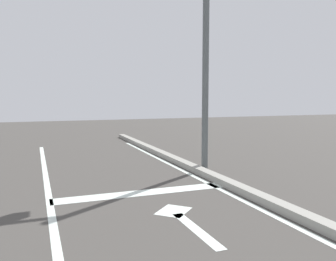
{
  "coord_description": "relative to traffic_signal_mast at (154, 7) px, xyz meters",
  "views": [
    {
      "loc": [
        -0.7,
        2.69,
        1.83
      ],
      "look_at": [
        1.32,
        7.94,
        1.28
      ],
      "focal_mm": 37.33,
      "sensor_mm": 36.0,
      "label": 1
    }
  ],
  "objects": [
    {
      "name": "traffic_signal_mast",
      "position": [
        0.0,
        0.0,
        0.0
      ],
      "size": [
        4.56,
        0.34,
        5.32
      ],
      "color": "slate",
      "rests_on": "ground"
    },
    {
      "name": "stop_bar",
      "position": [
        -0.77,
        -1.5,
        -3.85
      ],
      "size": [
        3.34,
        0.4,
        0.01
      ],
      "primitive_type": "cube",
      "color": "silver",
      "rests_on": "ground"
    },
    {
      "name": "lane_arrow_head",
      "position": [
        -0.6,
        -2.69,
        -3.85
      ],
      "size": [
        0.71,
        0.71,
        0.01
      ],
      "primitive_type": "cube",
      "rotation": [
        0.0,
        0.0,
        0.79
      ],
      "color": "silver",
      "rests_on": "ground"
    },
    {
      "name": "lane_arrow_stem",
      "position": [
        -0.6,
        -3.54,
        -3.85
      ],
      "size": [
        0.16,
        1.4,
        0.01
      ],
      "primitive_type": "cube",
      "color": "silver",
      "rests_on": "ground"
    },
    {
      "name": "lane_line_curbside",
      "position": [
        0.75,
        -4.43,
        -3.85
      ],
      "size": [
        0.12,
        20.0,
        0.01
      ],
      "primitive_type": "cube",
      "color": "silver",
      "rests_on": "ground"
    }
  ]
}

